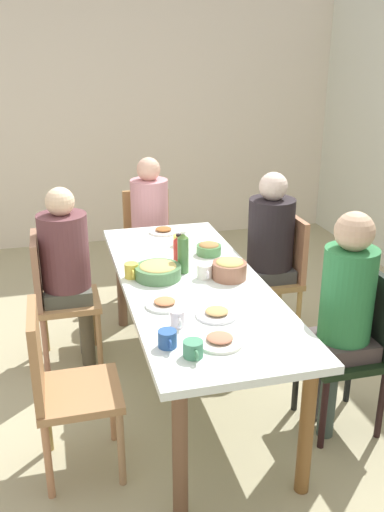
{
  "coord_description": "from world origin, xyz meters",
  "views": [
    {
      "loc": [
        2.87,
        -0.74,
        2.02
      ],
      "look_at": [
        0.0,
        0.0,
        0.89
      ],
      "focal_mm": 39.07,
      "sensor_mm": 36.0,
      "label": 1
    }
  ],
  "objects": [
    {
      "name": "plate_2",
      "position": [
        0.73,
        -0.06,
        0.75
      ],
      "size": [
        0.22,
        0.22,
        0.04
      ],
      "color": "silver",
      "rests_on": "dining_table"
    },
    {
      "name": "bowl_2",
      "position": [
        0.03,
        0.22,
        0.8
      ],
      "size": [
        0.2,
        0.2,
        0.12
      ],
      "color": "#99634B",
      "rests_on": "dining_table"
    },
    {
      "name": "cup_5",
      "position": [
        0.71,
        -0.3,
        0.78
      ],
      "size": [
        0.12,
        0.09,
        0.08
      ],
      "color": "#2C569A",
      "rests_on": "dining_table"
    },
    {
      "name": "chair_3",
      "position": [
        -0.53,
        -0.78,
        0.51
      ],
      "size": [
        0.4,
        0.4,
        0.9
      ],
      "color": "tan",
      "rests_on": "ground_plane"
    },
    {
      "name": "cup_2",
      "position": [
        -0.01,
        0.08,
        0.78
      ],
      "size": [
        0.13,
        0.09,
        0.08
      ],
      "color": "white",
      "rests_on": "dining_table"
    },
    {
      "name": "plate_0",
      "position": [
        -0.89,
        0.02,
        0.75
      ],
      "size": [
        0.21,
        0.21,
        0.04
      ],
      "color": "white",
      "rests_on": "dining_table"
    },
    {
      "name": "plate_1",
      "position": [
        0.47,
        0.01,
        0.75
      ],
      "size": [
        0.21,
        0.21,
        0.04
      ],
      "color": "silver",
      "rests_on": "dining_table"
    },
    {
      "name": "person_4",
      "position": [
        -0.53,
        0.69,
        0.73
      ],
      "size": [
        0.32,
        0.32,
        1.22
      ],
      "color": "#474546",
      "rests_on": "ground_plane"
    },
    {
      "name": "chair_1",
      "position": [
        -1.43,
        0.0,
        0.51
      ],
      "size": [
        0.4,
        0.4,
        0.9
      ],
      "color": "#AC7B4B",
      "rests_on": "ground_plane"
    },
    {
      "name": "cup_4",
      "position": [
        -0.12,
        -0.33,
        0.78
      ],
      "size": [
        0.12,
        0.08,
        0.09
      ],
      "color": "#DCC848",
      "rests_on": "dining_table"
    },
    {
      "name": "person_1",
      "position": [
        -1.34,
        0.0,
        0.72
      ],
      "size": [
        0.3,
        0.3,
        1.2
      ],
      "color": "#2F3656",
      "rests_on": "ground_plane"
    },
    {
      "name": "bowl_1",
      "position": [
        -0.38,
        0.21,
        0.78
      ],
      "size": [
        0.16,
        0.16,
        0.08
      ],
      "color": "#4F894D",
      "rests_on": "dining_table"
    },
    {
      "name": "wall_left",
      "position": [
        -3.01,
        0.0,
        1.3
      ],
      "size": [
        0.12,
        4.84,
        2.6
      ],
      "primitive_type": "cube",
      "color": "silver",
      "rests_on": "ground_plane"
    },
    {
      "name": "person_2",
      "position": [
        0.53,
        0.69,
        0.74
      ],
      "size": [
        0.3,
        0.3,
        1.25
      ],
      "color": "#384840",
      "rests_on": "ground_plane"
    },
    {
      "name": "bottle_1",
      "position": [
        -0.13,
        -0.02,
        0.86
      ],
      "size": [
        0.07,
        0.07,
        0.26
      ],
      "color": "#42753C",
      "rests_on": "dining_table"
    },
    {
      "name": "person_3",
      "position": [
        -0.53,
        -0.69,
        0.72
      ],
      "size": [
        0.31,
        0.31,
        1.21
      ],
      "color": "#524D42",
      "rests_on": "ground_plane"
    },
    {
      "name": "plate_3",
      "position": [
        0.29,
        -0.22,
        0.75
      ],
      "size": [
        0.2,
        0.2,
        0.04
      ],
      "color": "silver",
      "rests_on": "dining_table"
    },
    {
      "name": "bowl_0",
      "position": [
        -0.08,
        -0.18,
        0.78
      ],
      "size": [
        0.27,
        0.27,
        0.09
      ],
      "color": "#51814F",
      "rests_on": "dining_table"
    },
    {
      "name": "cup_0",
      "position": [
        0.82,
        -0.21,
        0.77
      ],
      "size": [
        0.13,
        0.09,
        0.07
      ],
      "color": "#468B67",
      "rests_on": "dining_table"
    },
    {
      "name": "chair_4",
      "position": [
        -0.53,
        0.78,
        0.51
      ],
      "size": [
        0.4,
        0.4,
        0.9
      ],
      "color": "#A77D49",
      "rests_on": "ground_plane"
    },
    {
      "name": "chair_0",
      "position": [
        0.53,
        -0.78,
        0.51
      ],
      "size": [
        0.4,
        0.4,
        0.9
      ],
      "color": "#A5794D",
      "rests_on": "ground_plane"
    },
    {
      "name": "cup_3",
      "position": [
        0.53,
        -0.21,
        0.78
      ],
      "size": [
        0.11,
        0.07,
        0.08
      ],
      "color": "white",
      "rests_on": "dining_table"
    },
    {
      "name": "ground_plane",
      "position": [
        0.0,
        0.0,
        0.0
      ],
      "size": [
        7.08,
        7.08,
        0.0
      ],
      "primitive_type": "plane",
      "color": "tan"
    },
    {
      "name": "dining_table",
      "position": [
        0.0,
        0.0,
        0.66
      ],
      "size": [
        2.11,
        0.8,
        0.74
      ],
      "color": "white",
      "rests_on": "ground_plane"
    },
    {
      "name": "chair_2",
      "position": [
        0.53,
        0.78,
        0.51
      ],
      "size": [
        0.4,
        0.4,
        0.9
      ],
      "color": "black",
      "rests_on": "ground_plane"
    },
    {
      "name": "bottle_0",
      "position": [
        -0.28,
        -0.01,
        0.83
      ],
      "size": [
        0.07,
        0.07,
        0.19
      ],
      "color": "red",
      "rests_on": "dining_table"
    },
    {
      "name": "cup_1",
      "position": [
        -0.6,
        0.06,
        0.77
      ],
      "size": [
        0.11,
        0.07,
        0.07
      ],
      "color": "#E0CA4E",
      "rests_on": "dining_table"
    }
  ]
}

